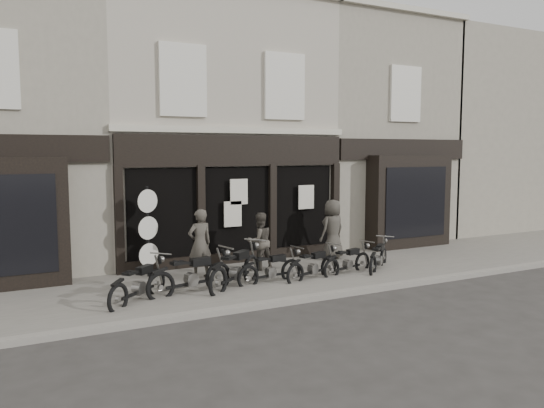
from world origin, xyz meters
name	(u,v)px	position (x,y,z in m)	size (l,w,h in m)	color
ground_plane	(284,288)	(0.00, 0.00, 0.00)	(90.00, 90.00, 0.00)	#2D2B28
pavement	(268,278)	(0.00, 0.90, 0.06)	(30.00, 4.20, 0.12)	#605C55
kerb	(309,298)	(0.00, -1.25, 0.07)	(30.00, 0.25, 0.13)	gray
central_building	(202,132)	(0.00, 5.95, 4.08)	(7.30, 6.22, 8.34)	#A1998A
neighbour_right	(355,136)	(6.35, 5.90, 4.04)	(5.60, 6.73, 8.34)	gray
filler_right	(496,137)	(14.50, 6.00, 4.10)	(11.00, 6.00, 8.20)	gray
motorcycle_0	(139,287)	(-3.57, 0.22, 0.41)	(1.73, 1.62, 1.02)	black
motorcycle_1	(192,279)	(-2.30, 0.33, 0.44)	(2.27, 0.83, 1.10)	black
motorcycle_2	(236,272)	(-1.13, 0.40, 0.45)	(2.03, 1.65, 1.13)	black
motorcycle_3	(271,272)	(-0.17, 0.37, 0.37)	(1.96, 0.58, 0.94)	black
motorcycle_4	(313,268)	(1.00, 0.22, 0.37)	(1.89, 0.86, 0.94)	black
motorcycle_5	(348,264)	(2.17, 0.30, 0.36)	(1.86, 0.75, 0.91)	black
motorcycle_6	(378,260)	(3.22, 0.31, 0.37)	(1.64, 1.42, 0.94)	black
man_left	(200,244)	(-1.66, 1.55, 1.03)	(0.66, 0.44, 1.82)	#403C34
man_centre	(260,241)	(0.16, 1.72, 0.93)	(0.78, 0.61, 1.61)	#464039
man_right	(333,229)	(2.80, 2.03, 1.04)	(0.90, 0.59, 1.84)	#3D3932
advert_sign_post	(148,235)	(-2.83, 2.31, 1.23)	(0.59, 0.39, 2.52)	black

